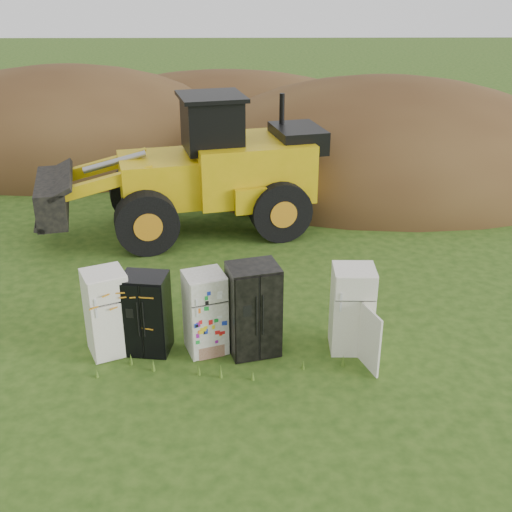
{
  "coord_description": "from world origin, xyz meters",
  "views": [
    {
      "loc": [
        0.42,
        -11.03,
        7.11
      ],
      "look_at": [
        0.57,
        2.0,
        1.16
      ],
      "focal_mm": 45.0,
      "sensor_mm": 36.0,
      "label": 1
    }
  ],
  "objects_px": {
    "fridge_leftmost": "(107,313)",
    "fridge_dark_mid": "(254,309)",
    "fridge_sticker": "(205,312)",
    "wheel_loader": "(179,167)",
    "fridge_black_side": "(147,314)",
    "fridge_open_door": "(352,309)"
  },
  "relations": [
    {
      "from": "fridge_black_side",
      "to": "wheel_loader",
      "type": "height_order",
      "value": "wheel_loader"
    },
    {
      "from": "fridge_sticker",
      "to": "fridge_dark_mid",
      "type": "distance_m",
      "value": 0.96
    },
    {
      "from": "fridge_black_side",
      "to": "wheel_loader",
      "type": "bearing_deg",
      "value": 97.03
    },
    {
      "from": "fridge_sticker",
      "to": "wheel_loader",
      "type": "bearing_deg",
      "value": 79.86
    },
    {
      "from": "fridge_sticker",
      "to": "fridge_dark_mid",
      "type": "relative_size",
      "value": 0.9
    },
    {
      "from": "fridge_leftmost",
      "to": "fridge_dark_mid",
      "type": "height_order",
      "value": "fridge_dark_mid"
    },
    {
      "from": "fridge_black_side",
      "to": "fridge_dark_mid",
      "type": "height_order",
      "value": "fridge_dark_mid"
    },
    {
      "from": "fridge_sticker",
      "to": "fridge_open_door",
      "type": "height_order",
      "value": "fridge_open_door"
    },
    {
      "from": "fridge_dark_mid",
      "to": "wheel_loader",
      "type": "height_order",
      "value": "wheel_loader"
    },
    {
      "from": "fridge_dark_mid",
      "to": "fridge_black_side",
      "type": "bearing_deg",
      "value": 163.14
    },
    {
      "from": "fridge_leftmost",
      "to": "fridge_black_side",
      "type": "distance_m",
      "value": 0.77
    },
    {
      "from": "fridge_sticker",
      "to": "fridge_dark_mid",
      "type": "bearing_deg",
      "value": -22.89
    },
    {
      "from": "fridge_sticker",
      "to": "wheel_loader",
      "type": "height_order",
      "value": "wheel_loader"
    },
    {
      "from": "fridge_leftmost",
      "to": "fridge_dark_mid",
      "type": "relative_size",
      "value": 0.93
    },
    {
      "from": "fridge_leftmost",
      "to": "fridge_open_door",
      "type": "height_order",
      "value": "fridge_open_door"
    },
    {
      "from": "fridge_sticker",
      "to": "fridge_open_door",
      "type": "distance_m",
      "value": 2.9
    },
    {
      "from": "wheel_loader",
      "to": "fridge_black_side",
      "type": "bearing_deg",
      "value": -104.43
    },
    {
      "from": "fridge_black_side",
      "to": "fridge_open_door",
      "type": "xyz_separation_m",
      "value": [
        4.06,
        0.03,
        0.06
      ]
    },
    {
      "from": "fridge_leftmost",
      "to": "fridge_open_door",
      "type": "bearing_deg",
      "value": -24.09
    },
    {
      "from": "fridge_dark_mid",
      "to": "fridge_leftmost",
      "type": "bearing_deg",
      "value": 164.25
    },
    {
      "from": "fridge_sticker",
      "to": "fridge_leftmost",
      "type": "bearing_deg",
      "value": 161.16
    },
    {
      "from": "fridge_sticker",
      "to": "fridge_open_door",
      "type": "relative_size",
      "value": 0.95
    }
  ]
}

